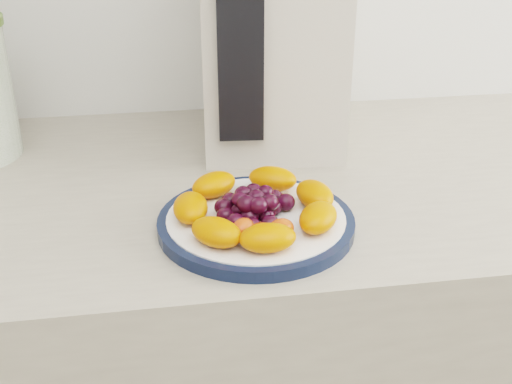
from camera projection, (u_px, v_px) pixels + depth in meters
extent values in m
cylinder|color=#0F1A34|center=(256.00, 223.00, 0.78)|extent=(0.24, 0.24, 0.01)
cylinder|color=white|center=(256.00, 222.00, 0.78)|extent=(0.22, 0.22, 0.02)
cube|color=beige|center=(269.00, 24.00, 1.00)|extent=(0.23, 0.31, 0.36)
cube|color=black|center=(240.00, 44.00, 0.86)|extent=(0.06, 0.03, 0.27)
ellipsoid|color=#D15202|center=(315.00, 195.00, 0.80)|extent=(0.05, 0.07, 0.03)
ellipsoid|color=#D15202|center=(273.00, 179.00, 0.84)|extent=(0.08, 0.06, 0.03)
ellipsoid|color=#D15202|center=(214.00, 185.00, 0.82)|extent=(0.08, 0.07, 0.03)
ellipsoid|color=#D15202|center=(191.00, 208.00, 0.77)|extent=(0.05, 0.07, 0.03)
ellipsoid|color=#D15202|center=(216.00, 232.00, 0.71)|extent=(0.07, 0.07, 0.03)
ellipsoid|color=#D15202|center=(268.00, 238.00, 0.70)|extent=(0.06, 0.04, 0.03)
ellipsoid|color=#D15202|center=(318.00, 218.00, 0.74)|extent=(0.07, 0.08, 0.03)
ellipsoid|color=black|center=(256.00, 209.00, 0.77)|extent=(0.02, 0.02, 0.02)
ellipsoid|color=black|center=(273.00, 208.00, 0.78)|extent=(0.02, 0.02, 0.02)
ellipsoid|color=black|center=(262.00, 202.00, 0.79)|extent=(0.02, 0.02, 0.02)
ellipsoid|color=black|center=(246.00, 203.00, 0.79)|extent=(0.02, 0.02, 0.02)
ellipsoid|color=black|center=(239.00, 210.00, 0.77)|extent=(0.02, 0.02, 0.02)
ellipsoid|color=black|center=(250.00, 216.00, 0.76)|extent=(0.02, 0.02, 0.02)
ellipsoid|color=black|center=(267.00, 216.00, 0.76)|extent=(0.02, 0.02, 0.02)
ellipsoid|color=black|center=(286.00, 202.00, 0.79)|extent=(0.02, 0.02, 0.02)
ellipsoid|color=black|center=(275.00, 197.00, 0.80)|extent=(0.02, 0.02, 0.02)
ellipsoid|color=black|center=(259.00, 194.00, 0.81)|extent=(0.02, 0.02, 0.02)
ellipsoid|color=black|center=(243.00, 195.00, 0.81)|extent=(0.02, 0.02, 0.02)
ellipsoid|color=black|center=(230.00, 200.00, 0.80)|extent=(0.02, 0.02, 0.02)
ellipsoid|color=black|center=(223.00, 207.00, 0.78)|extent=(0.02, 0.02, 0.02)
ellipsoid|color=black|center=(225.00, 215.00, 0.76)|extent=(0.02, 0.02, 0.02)
ellipsoid|color=black|center=(236.00, 222.00, 0.75)|extent=(0.02, 0.02, 0.02)
ellipsoid|color=black|center=(252.00, 226.00, 0.74)|extent=(0.02, 0.02, 0.02)
ellipsoid|color=black|center=(270.00, 224.00, 0.74)|extent=(0.02, 0.02, 0.02)
ellipsoid|color=black|center=(256.00, 198.00, 0.77)|extent=(0.02, 0.02, 0.02)
ellipsoid|color=black|center=(265.00, 193.00, 0.78)|extent=(0.02, 0.02, 0.02)
ellipsoid|color=black|center=(254.00, 191.00, 0.79)|extent=(0.02, 0.02, 0.02)
ellipsoid|color=black|center=(243.00, 194.00, 0.78)|extent=(0.02, 0.02, 0.02)
ellipsoid|color=black|center=(240.00, 199.00, 0.77)|extent=(0.02, 0.02, 0.02)
ellipsoid|color=black|center=(246.00, 204.00, 0.75)|extent=(0.02, 0.02, 0.02)
ellipsoid|color=black|center=(259.00, 205.00, 0.75)|extent=(0.02, 0.02, 0.02)
ellipsoid|color=black|center=(269.00, 202.00, 0.76)|extent=(0.02, 0.02, 0.02)
ellipsoid|color=red|center=(261.00, 233.00, 0.72)|extent=(0.03, 0.03, 0.02)
ellipsoid|color=red|center=(281.00, 229.00, 0.73)|extent=(0.03, 0.03, 0.02)
ellipsoid|color=red|center=(274.00, 241.00, 0.70)|extent=(0.04, 0.04, 0.02)
ellipsoid|color=red|center=(243.00, 228.00, 0.73)|extent=(0.04, 0.04, 0.02)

